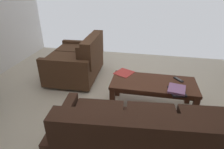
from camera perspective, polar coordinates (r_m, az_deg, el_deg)
ground_plane at (r=2.84m, az=2.34°, el=-11.03°), size 5.34×4.93×0.01m
sofa_main at (r=1.89m, az=12.23°, el=-20.01°), size 1.89×0.96×0.88m
loveseat_near at (r=3.66m, az=-10.38°, el=4.21°), size 0.94×1.20×0.84m
coffee_table at (r=2.76m, az=12.46°, el=-3.49°), size 1.20×0.55×0.44m
book_stack at (r=2.56m, az=19.21°, el=-4.52°), size 0.25×0.30×0.05m
tv_remote at (r=2.87m, az=19.65°, el=-1.45°), size 0.13×0.15×0.02m
loose_magazine at (r=2.92m, az=3.76°, el=0.53°), size 0.34×0.34×0.01m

